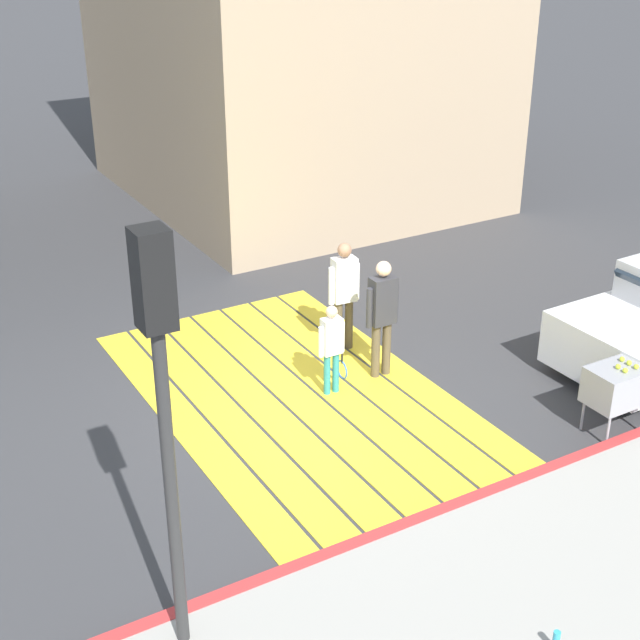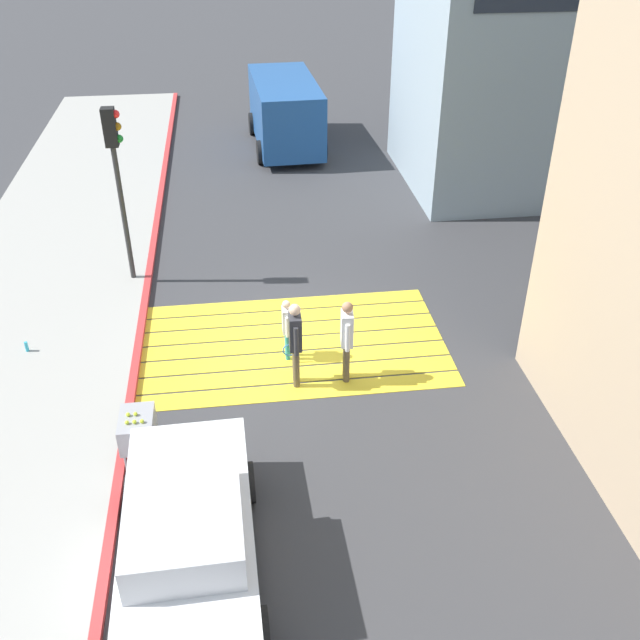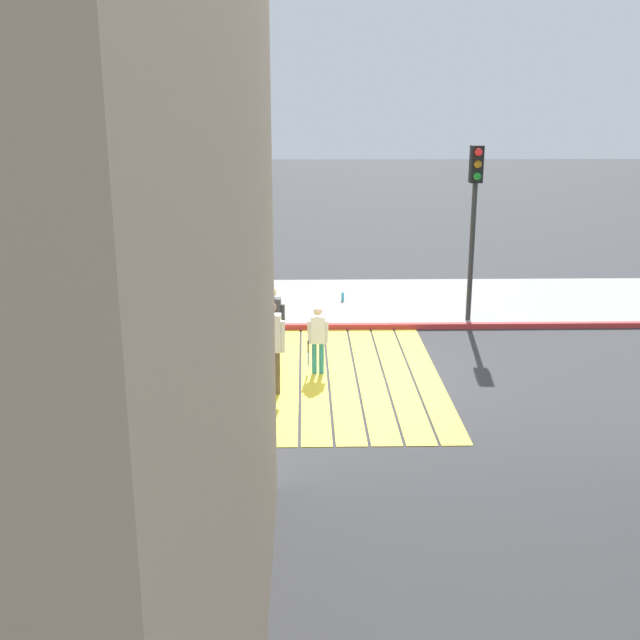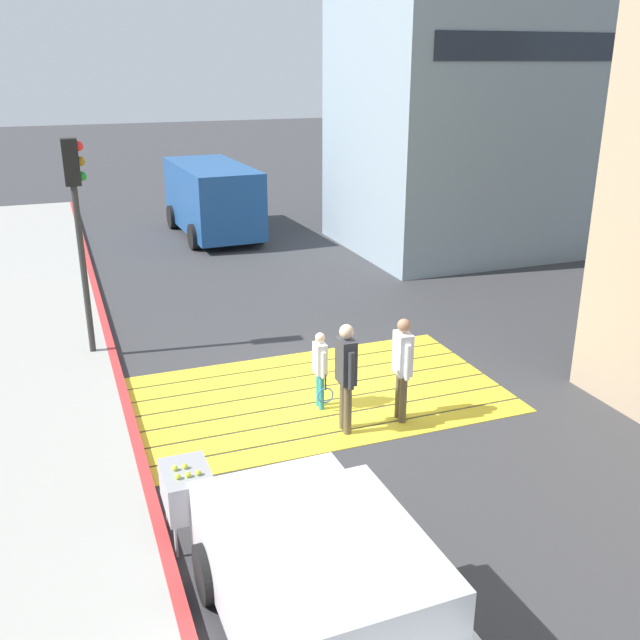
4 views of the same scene
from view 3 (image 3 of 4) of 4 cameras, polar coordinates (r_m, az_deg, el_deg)
name	(u,v)px [view 3 (image 3 of 4)]	position (r m, az deg, el deg)	size (l,w,h in m)	color
ground_plane	(342,376)	(15.01, 1.67, -4.23)	(120.00, 120.00, 0.00)	#38383A
crosswalk_stripes	(342,376)	(15.01, 1.67, -4.21)	(6.40, 3.80, 0.01)	yellow
sidewalk_west	(332,302)	(20.34, 0.90, 1.36)	(4.80, 40.00, 0.12)	#9E9B93
curb_painted	(335,327)	(18.08, 1.17, -0.49)	(0.16, 40.00, 0.13)	#BC3333
car_parked_near_curb	(78,315)	(17.39, -17.60, 0.37)	(2.05, 4.33, 1.57)	white
traffic_light_corner	(475,199)	(18.22, 11.48, 8.88)	(0.39, 0.28, 4.24)	#2D2D2D
tennis_ball_cart	(198,305)	(17.72, -9.10, 1.10)	(0.56, 0.80, 1.02)	#99999E
water_bottle	(343,297)	(20.21, 1.71, 1.76)	(0.07, 0.07, 0.22)	#33A5BF
pedestrian_adult_lead	(271,324)	(14.75, -3.65, -0.31)	(0.24, 0.53, 1.81)	brown
pedestrian_adult_trailing	(271,341)	(13.81, -3.68, -1.57)	(0.26, 0.51, 1.76)	brown
pedestrian_child_with_racket	(317,336)	(14.90, -0.19, -1.24)	(0.28, 0.41, 1.37)	teal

